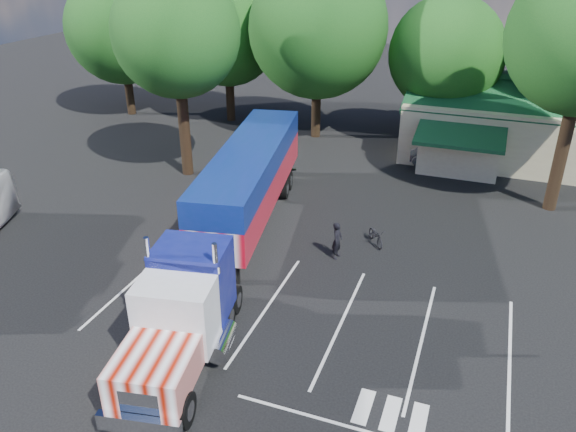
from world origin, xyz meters
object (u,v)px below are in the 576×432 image
(semi_truck, at_px, (237,203))
(bicycle, at_px, (376,236))
(silver_sedan, at_px, (443,158))
(woman, at_px, (337,240))

(semi_truck, height_order, bicycle, semi_truck)
(bicycle, relative_size, silver_sedan, 0.37)
(semi_truck, xyz_separation_m, bicycle, (6.20, 3.05, -2.15))
(semi_truck, xyz_separation_m, silver_sedan, (8.12, 14.68, -1.82))
(semi_truck, distance_m, bicycle, 7.24)
(woman, distance_m, bicycle, 2.53)
(woman, bearing_deg, silver_sedan, -8.02)
(silver_sedan, bearing_deg, woman, -175.02)
(semi_truck, bearing_deg, bicycle, 15.86)
(woman, relative_size, silver_sedan, 0.39)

